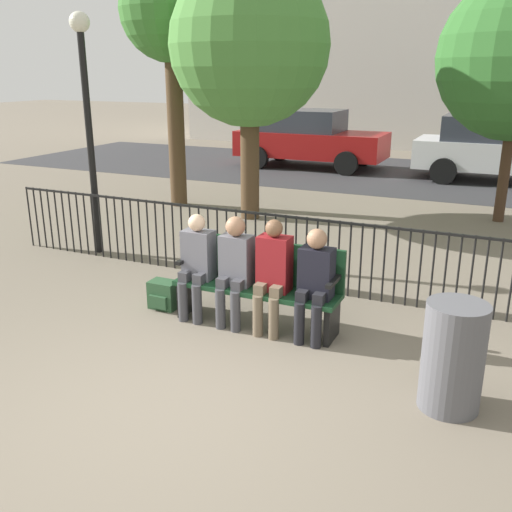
{
  "coord_description": "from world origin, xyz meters",
  "views": [
    {
      "loc": [
        2.38,
        -3.46,
        2.66
      ],
      "look_at": [
        0.0,
        1.74,
        0.8
      ],
      "focal_mm": 40.0,
      "sensor_mm": 36.0,
      "label": 1
    }
  ],
  "objects_px": {
    "seated_person_2": "(273,271)",
    "parked_car_2": "(501,148)",
    "backpack": "(164,295)",
    "trash_bin": "(453,357)",
    "park_bench": "(259,280)",
    "seated_person_0": "(197,261)",
    "lamp_post": "(86,98)",
    "parked_car_1": "(308,138)",
    "tree_2": "(171,14)",
    "tree_0": "(249,46)",
    "seated_person_1": "(235,265)",
    "seated_person_3": "(315,279)"
  },
  "relations": [
    {
      "from": "seated_person_2",
      "to": "parked_car_2",
      "type": "height_order",
      "value": "parked_car_2"
    },
    {
      "from": "backpack",
      "to": "trash_bin",
      "type": "distance_m",
      "value": 3.4
    },
    {
      "from": "park_bench",
      "to": "trash_bin",
      "type": "xyz_separation_m",
      "value": [
        2.11,
        -0.86,
        -0.04
      ]
    },
    {
      "from": "seated_person_0",
      "to": "parked_car_2",
      "type": "bearing_deg",
      "value": 75.48
    },
    {
      "from": "lamp_post",
      "to": "parked_car_1",
      "type": "height_order",
      "value": "lamp_post"
    },
    {
      "from": "tree_2",
      "to": "trash_bin",
      "type": "bearing_deg",
      "value": -42.34
    },
    {
      "from": "park_bench",
      "to": "lamp_post",
      "type": "xyz_separation_m",
      "value": [
        -3.31,
        1.34,
        1.8
      ]
    },
    {
      "from": "park_bench",
      "to": "trash_bin",
      "type": "height_order",
      "value": "trash_bin"
    },
    {
      "from": "seated_person_0",
      "to": "tree_2",
      "type": "distance_m",
      "value": 6.51
    },
    {
      "from": "backpack",
      "to": "parked_car_2",
      "type": "distance_m",
      "value": 10.76
    },
    {
      "from": "tree_0",
      "to": "lamp_post",
      "type": "bearing_deg",
      "value": -112.16
    },
    {
      "from": "seated_person_1",
      "to": "trash_bin",
      "type": "bearing_deg",
      "value": -17.41
    },
    {
      "from": "seated_person_3",
      "to": "lamp_post",
      "type": "height_order",
      "value": "lamp_post"
    },
    {
      "from": "seated_person_2",
      "to": "tree_0",
      "type": "relative_size",
      "value": 0.27
    },
    {
      "from": "parked_car_1",
      "to": "park_bench",
      "type": "bearing_deg",
      "value": -73.14
    },
    {
      "from": "seated_person_1",
      "to": "parked_car_2",
      "type": "distance_m",
      "value": 10.53
    },
    {
      "from": "seated_person_2",
      "to": "parked_car_1",
      "type": "xyz_separation_m",
      "value": [
        -3.36,
        10.5,
        0.17
      ]
    },
    {
      "from": "backpack",
      "to": "tree_0",
      "type": "xyz_separation_m",
      "value": [
        -0.93,
        4.36,
        2.91
      ]
    },
    {
      "from": "seated_person_1",
      "to": "parked_car_1",
      "type": "relative_size",
      "value": 0.29
    },
    {
      "from": "tree_2",
      "to": "backpack",
      "type": "bearing_deg",
      "value": -59.91
    },
    {
      "from": "seated_person_2",
      "to": "parked_car_1",
      "type": "distance_m",
      "value": 11.02
    },
    {
      "from": "seated_person_0",
      "to": "tree_0",
      "type": "distance_m",
      "value": 5.21
    },
    {
      "from": "seated_person_2",
      "to": "tree_2",
      "type": "height_order",
      "value": "tree_2"
    },
    {
      "from": "park_bench",
      "to": "backpack",
      "type": "bearing_deg",
      "value": -175.49
    },
    {
      "from": "trash_bin",
      "to": "parked_car_1",
      "type": "bearing_deg",
      "value": 115.07
    },
    {
      "from": "seated_person_0",
      "to": "backpack",
      "type": "bearing_deg",
      "value": 175.63
    },
    {
      "from": "park_bench",
      "to": "seated_person_3",
      "type": "height_order",
      "value": "seated_person_3"
    },
    {
      "from": "backpack",
      "to": "trash_bin",
      "type": "xyz_separation_m",
      "value": [
        3.3,
        -0.77,
        0.3
      ]
    },
    {
      "from": "seated_person_1",
      "to": "backpack",
      "type": "bearing_deg",
      "value": 177.85
    },
    {
      "from": "seated_person_1",
      "to": "parked_car_1",
      "type": "height_order",
      "value": "parked_car_1"
    },
    {
      "from": "seated_person_1",
      "to": "seated_person_2",
      "type": "relative_size",
      "value": 0.99
    },
    {
      "from": "lamp_post",
      "to": "parked_car_2",
      "type": "relative_size",
      "value": 0.82
    },
    {
      "from": "backpack",
      "to": "lamp_post",
      "type": "distance_m",
      "value": 3.33
    },
    {
      "from": "seated_person_0",
      "to": "tree_2",
      "type": "relative_size",
      "value": 0.25
    },
    {
      "from": "tree_0",
      "to": "lamp_post",
      "type": "relative_size",
      "value": 1.31
    },
    {
      "from": "parked_car_2",
      "to": "seated_person_3",
      "type": "bearing_deg",
      "value": -97.15
    },
    {
      "from": "seated_person_0",
      "to": "backpack",
      "type": "height_order",
      "value": "seated_person_0"
    },
    {
      "from": "seated_person_2",
      "to": "tree_2",
      "type": "xyz_separation_m",
      "value": [
        -4.14,
        4.77,
        3.0
      ]
    },
    {
      "from": "tree_2",
      "to": "parked_car_1",
      "type": "xyz_separation_m",
      "value": [
        0.79,
        5.73,
        -2.84
      ]
    },
    {
      "from": "park_bench",
      "to": "seated_person_2",
      "type": "relative_size",
      "value": 1.5
    },
    {
      "from": "park_bench",
      "to": "seated_person_2",
      "type": "distance_m",
      "value": 0.31
    },
    {
      "from": "seated_person_1",
      "to": "trash_bin",
      "type": "relative_size",
      "value": 1.31
    },
    {
      "from": "seated_person_0",
      "to": "parked_car_2",
      "type": "distance_m",
      "value": 10.64
    },
    {
      "from": "seated_person_3",
      "to": "parked_car_2",
      "type": "relative_size",
      "value": 0.28
    },
    {
      "from": "park_bench",
      "to": "lamp_post",
      "type": "relative_size",
      "value": 0.54
    },
    {
      "from": "park_bench",
      "to": "parked_car_1",
      "type": "height_order",
      "value": "parked_car_1"
    },
    {
      "from": "seated_person_2",
      "to": "tree_0",
      "type": "bearing_deg",
      "value": 117.93
    },
    {
      "from": "parked_car_1",
      "to": "parked_car_2",
      "type": "xyz_separation_m",
      "value": [
        5.11,
        -0.2,
        0.0
      ]
    },
    {
      "from": "backpack",
      "to": "seated_person_0",
      "type": "bearing_deg",
      "value": -4.37
    },
    {
      "from": "seated_person_3",
      "to": "tree_0",
      "type": "bearing_deg",
      "value": 122.41
    }
  ]
}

